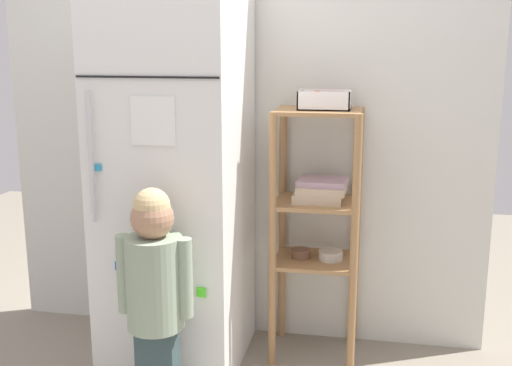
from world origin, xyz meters
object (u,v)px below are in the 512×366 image
object	(u,v)px
pantry_shelf_unit	(317,211)
fruit_bin	(324,101)
refrigerator	(177,181)
child_standing	(155,282)

from	to	relation	value
pantry_shelf_unit	fruit_bin	xyz separation A→B (m)	(0.02, 0.01, 0.50)
refrigerator	pantry_shelf_unit	bearing A→B (deg)	14.55
pantry_shelf_unit	child_standing	bearing A→B (deg)	-131.47
fruit_bin	pantry_shelf_unit	bearing A→B (deg)	-148.75
refrigerator	fruit_bin	distance (m)	0.75
child_standing	pantry_shelf_unit	bearing A→B (deg)	48.53
refrigerator	fruit_bin	bearing A→B (deg)	15.05
child_standing	pantry_shelf_unit	world-z (taller)	pantry_shelf_unit
refrigerator	pantry_shelf_unit	distance (m)	0.66
child_standing	fruit_bin	bearing A→B (deg)	48.13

